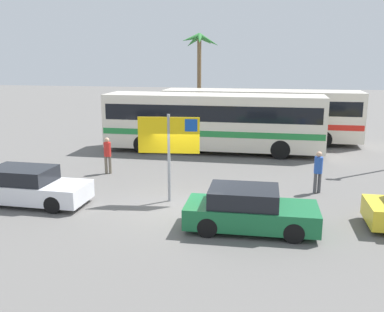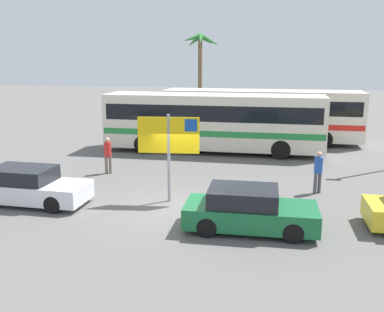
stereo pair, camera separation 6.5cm
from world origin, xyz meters
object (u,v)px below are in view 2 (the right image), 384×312
(bus_front_coach, at_px, (213,120))
(ferry_sign, at_px, (170,139))
(car_white, at_px, (28,186))
(pedestrian_by_bus, at_px, (318,169))
(car_green, at_px, (249,210))
(bus_rear_coach, at_px, (261,113))
(pedestrian_near_sign, at_px, (108,152))

(bus_front_coach, xyz_separation_m, ferry_sign, (-0.31, -8.70, 0.54))
(ferry_sign, distance_m, car_white, 5.39)
(ferry_sign, distance_m, pedestrian_by_bus, 5.87)
(bus_front_coach, height_order, pedestrian_by_bus, bus_front_coach)
(bus_front_coach, bearing_deg, ferry_sign, -92.03)
(car_green, xyz_separation_m, pedestrian_by_bus, (2.38, 4.17, 0.34))
(bus_front_coach, bearing_deg, pedestrian_by_bus, -53.05)
(bus_rear_coach, height_order, pedestrian_near_sign, bus_rear_coach)
(bus_front_coach, xyz_separation_m, car_green, (2.66, -10.87, -1.15))
(pedestrian_near_sign, bearing_deg, bus_rear_coach, -52.60)
(car_white, distance_m, pedestrian_by_bus, 10.82)
(bus_rear_coach, distance_m, car_green, 14.31)
(bus_front_coach, bearing_deg, pedestrian_near_sign, -125.98)
(bus_rear_coach, height_order, car_green, bus_rear_coach)
(pedestrian_near_sign, bearing_deg, bus_front_coach, -52.56)
(bus_rear_coach, xyz_separation_m, car_green, (0.19, -14.26, -1.15))
(bus_rear_coach, xyz_separation_m, pedestrian_by_bus, (2.57, -10.10, -0.81))
(ferry_sign, height_order, car_white, ferry_sign)
(car_green, height_order, car_white, same)
(bus_rear_coach, height_order, ferry_sign, ferry_sign)
(bus_front_coach, relative_size, pedestrian_near_sign, 7.19)
(bus_rear_coach, bearing_deg, car_white, -120.22)
(pedestrian_by_bus, bearing_deg, car_white, 82.92)
(bus_rear_coach, height_order, pedestrian_by_bus, bus_rear_coach)
(bus_rear_coach, relative_size, ferry_sign, 3.72)
(bus_front_coach, xyz_separation_m, car_white, (-5.28, -9.92, -1.15))
(bus_front_coach, relative_size, bus_rear_coach, 1.00)
(ferry_sign, height_order, car_green, ferry_sign)
(ferry_sign, bearing_deg, bus_rear_coach, 70.53)
(ferry_sign, xyz_separation_m, car_green, (2.97, -2.17, -1.69))
(bus_front_coach, relative_size, ferry_sign, 3.72)
(bus_rear_coach, height_order, car_white, bus_rear_coach)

